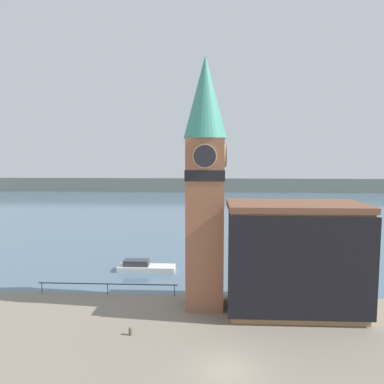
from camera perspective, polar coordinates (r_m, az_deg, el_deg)
The scene contains 8 objects.
ground_plane at distance 26.06m, azimuth 5.42°, elevation -25.32°, with size 160.00×160.00×0.00m, color gray.
water at distance 95.60m, azimuth 3.51°, elevation -2.37°, with size 160.00×120.00×0.00m.
far_shoreline at distance 135.09m, azimuth 3.33°, elevation 1.07°, with size 180.00×3.00×5.00m.
pier_railing at distance 37.89m, azimuth -12.76°, elevation -13.62°, with size 13.53×0.08×1.09m.
clock_tower at distance 32.30m, azimuth 2.00°, elevation 2.45°, with size 3.71×3.71×21.75m.
pier_building at distance 33.33m, azimuth 15.35°, elevation -9.64°, with size 11.44×6.18×9.39m.
boat_near at distance 44.55m, azimuth -7.33°, elevation -11.24°, with size 6.58×2.05×1.29m.
mooring_bollard_near at distance 30.13m, azimuth -9.37°, elevation -20.15°, with size 0.27×0.27×0.59m.
Camera 1 is at (-1.11, -22.31, 13.42)m, focal length 35.00 mm.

